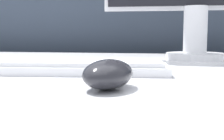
% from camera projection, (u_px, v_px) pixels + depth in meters
% --- Properties ---
extents(partition_panel, '(5.00, 0.03, 1.07)m').
position_uv_depth(partition_panel, '(136.00, 92.00, 1.36)').
color(partition_panel, '#333D4C').
rests_on(partition_panel, ground_plane).
extents(computer_mouse_near, '(0.08, 0.11, 0.04)m').
position_uv_depth(computer_mouse_near, '(108.00, 74.00, 0.43)').
color(computer_mouse_near, '#232328').
rests_on(computer_mouse_near, desk).
extents(keyboard, '(0.38, 0.17, 0.02)m').
position_uv_depth(keyboard, '(72.00, 67.00, 0.61)').
color(keyboard, white).
rests_on(keyboard, desk).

